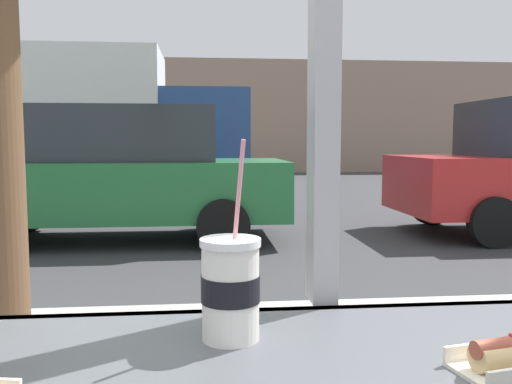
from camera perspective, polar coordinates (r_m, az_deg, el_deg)
ground_plane at (r=9.07m, az=-4.11°, el=-2.96°), size 60.00×60.00×0.00m
building_facade_far at (r=22.64m, az=-5.10°, el=7.94°), size 28.00×1.20×4.62m
soda_cup_right at (r=0.88m, az=-2.70°, el=-10.03°), size 0.10×0.10×0.32m
parked_car_green at (r=7.31m, az=-14.43°, el=1.83°), size 4.49×1.92×1.76m
box_truck at (r=11.75m, az=-19.64°, el=6.92°), size 7.09×2.44×3.13m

